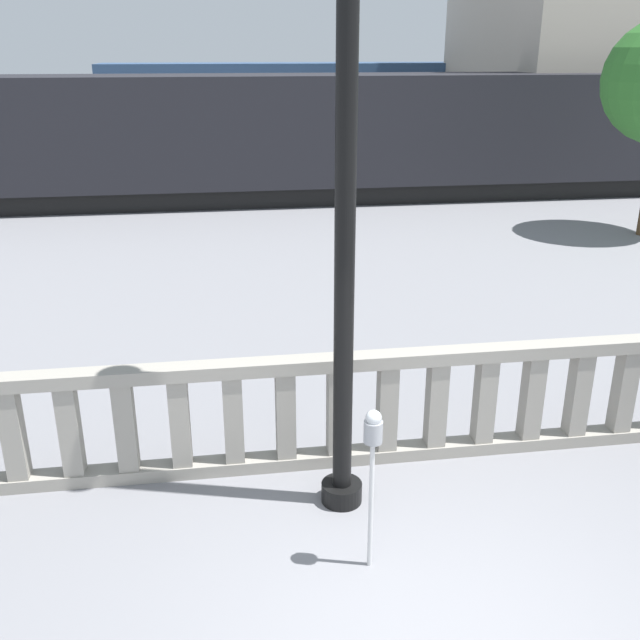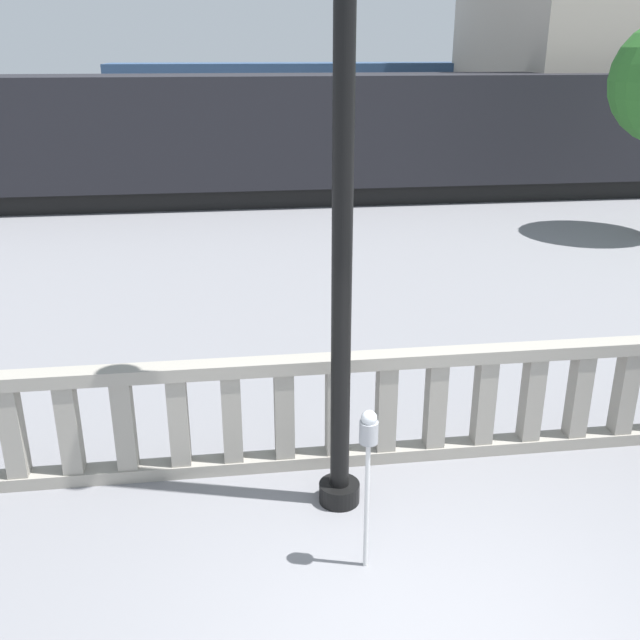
# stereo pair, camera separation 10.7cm
# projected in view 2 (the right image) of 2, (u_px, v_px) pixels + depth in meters

# --- Properties ---
(balustrade) EXTENTS (16.65, 0.24, 1.26)m
(balustrade) POSITION_uv_depth(u_px,v_px,m) (361.00, 409.00, 7.58)
(balustrade) COLOR gray
(balustrade) RESTS_ON ground
(lamppost) EXTENTS (0.41, 0.41, 6.53)m
(lamppost) POSITION_uv_depth(u_px,v_px,m) (343.00, 135.00, 5.84)
(lamppost) COLOR black
(lamppost) RESTS_ON ground
(parking_meter) EXTENTS (0.16, 0.16, 1.52)m
(parking_meter) POSITION_uv_depth(u_px,v_px,m) (368.00, 445.00, 5.80)
(parking_meter) COLOR silver
(parking_meter) RESTS_ON ground
(train_near) EXTENTS (27.66, 2.70, 4.12)m
(train_near) POSITION_uv_depth(u_px,v_px,m) (306.00, 136.00, 20.44)
(train_near) COLOR black
(train_near) RESTS_ON ground
(train_far) EXTENTS (20.10, 2.89, 4.23)m
(train_far) POSITION_uv_depth(u_px,v_px,m) (360.00, 106.00, 29.93)
(train_far) COLOR black
(train_far) RESTS_ON ground
(building_block) EXTENTS (8.86, 8.77, 10.21)m
(building_block) POSITION_uv_depth(u_px,v_px,m) (617.00, 20.00, 24.64)
(building_block) COLOR #ADA393
(building_block) RESTS_ON ground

